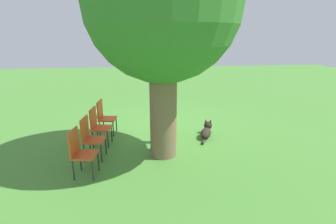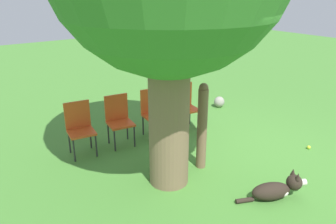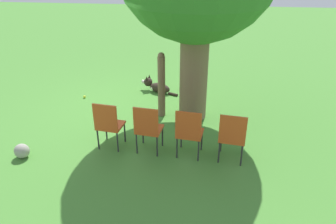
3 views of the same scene
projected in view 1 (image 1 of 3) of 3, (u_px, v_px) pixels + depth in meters
The scene contains 10 objects.
ground_plane at pixel (165, 132), 7.31m from camera, with size 30.00×30.00×0.00m, color #478433.
oak_tree at pixel (163, 6), 5.04m from camera, with size 3.09×3.09×4.74m.
dog at pixel (206, 131), 6.95m from camera, with size 0.51×0.99×0.40m.
fence_post at pixel (159, 115), 6.37m from camera, with size 0.16×0.16×1.43m.
red_chair_0 at pixel (104, 115), 7.02m from camera, with size 0.48×0.49×0.93m.
red_chair_1 at pixel (98, 124), 6.33m from camera, with size 0.48×0.49×0.93m.
red_chair_2 at pixel (90, 136), 5.63m from camera, with size 0.48×0.49×0.93m.
red_chair_3 at pixel (80, 150), 4.93m from camera, with size 0.48×0.49×0.93m.
tennis_ball at pixel (176, 116), 8.56m from camera, with size 0.07×0.07×0.07m.
garden_rock at pixel (96, 114), 8.48m from camera, with size 0.24×0.26×0.26m.
Camera 1 is at (0.66, 6.81, 2.63)m, focal length 28.00 mm.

